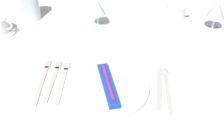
# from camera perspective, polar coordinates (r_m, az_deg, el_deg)

# --- Properties ---
(dining_table) EXTENTS (1.80, 1.11, 0.74)m
(dining_table) POSITION_cam_1_polar(r_m,az_deg,el_deg) (1.25, 0.54, 0.70)
(dining_table) COLOR white
(dining_table) RESTS_ON ground
(dinner_plate) EXTENTS (0.27, 0.27, 0.02)m
(dinner_plate) POSITION_cam_1_polar(r_m,az_deg,el_deg) (0.98, -0.62, -4.85)
(dinner_plate) COLOR white
(dinner_plate) RESTS_ON dining_table
(toothbrush_package) EXTENTS (0.10, 0.21, 0.02)m
(toothbrush_package) POSITION_cam_1_polar(r_m,az_deg,el_deg) (0.97, -0.63, -4.13)
(toothbrush_package) COLOR blue
(toothbrush_package) RESTS_ON dinner_plate
(fork_outer) EXTENTS (0.03, 0.21, 0.00)m
(fork_outer) POSITION_cam_1_polar(r_m,az_deg,el_deg) (1.03, -9.43, -3.35)
(fork_outer) COLOR beige
(fork_outer) RESTS_ON dining_table
(fork_inner) EXTENTS (0.02, 0.21, 0.00)m
(fork_inner) POSITION_cam_1_polar(r_m,az_deg,el_deg) (1.05, -11.26, -3.03)
(fork_inner) COLOR beige
(fork_inner) RESTS_ON dining_table
(fork_salad) EXTENTS (0.03, 0.23, 0.00)m
(fork_salad) POSITION_cam_1_polar(r_m,az_deg,el_deg) (1.05, -13.22, -3.13)
(fork_salad) COLOR beige
(fork_salad) RESTS_ON dining_table
(dinner_knife) EXTENTS (0.03, 0.22, 0.00)m
(dinner_knife) POSITION_cam_1_polar(r_m,az_deg,el_deg) (1.00, 9.11, -5.00)
(dinner_knife) COLOR beige
(dinner_knife) RESTS_ON dining_table
(spoon_soup) EXTENTS (0.03, 0.22, 0.01)m
(spoon_soup) POSITION_cam_1_polar(r_m,az_deg,el_deg) (1.02, 10.53, -4.07)
(spoon_soup) COLOR beige
(spoon_soup) RESTS_ON dining_table
(saucer_left) EXTENTS (0.12, 0.12, 0.01)m
(saucer_left) POSITION_cam_1_polar(r_m,az_deg,el_deg) (1.34, -20.69, 5.44)
(saucer_left) COLOR white
(saucer_left) RESTS_ON dining_table
(saucer_right) EXTENTS (0.13, 0.13, 0.01)m
(saucer_right) POSITION_cam_1_polar(r_m,az_deg,el_deg) (1.39, 11.99, 8.42)
(saucer_right) COLOR white
(saucer_right) RESTS_ON dining_table
(coffee_cup_right) EXTENTS (0.11, 0.09, 0.06)m
(coffee_cup_right) POSITION_cam_1_polar(r_m,az_deg,el_deg) (1.37, 12.26, 9.75)
(coffee_cup_right) COLOR white
(coffee_cup_right) RESTS_ON saucer_right
(wine_glass_centre) EXTENTS (0.07, 0.07, 0.13)m
(wine_glass_centre) POSITION_cam_1_polar(r_m,az_deg,el_deg) (1.27, -2.80, 10.47)
(wine_glass_centre) COLOR silver
(wine_glass_centre) RESTS_ON dining_table
(wine_glass_left) EXTENTS (0.08, 0.08, 0.14)m
(wine_glass_left) POSITION_cam_1_polar(r_m,az_deg,el_deg) (1.31, 19.51, 9.47)
(wine_glass_left) COLOR silver
(wine_glass_left) RESTS_ON dining_table
(drink_tumbler) EXTENTS (0.07, 0.07, 0.13)m
(drink_tumbler) POSITION_cam_1_polar(r_m,az_deg,el_deg) (1.39, -15.37, 10.61)
(drink_tumbler) COLOR silver
(drink_tumbler) RESTS_ON dining_table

